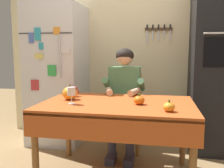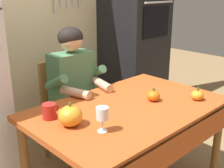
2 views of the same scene
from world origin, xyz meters
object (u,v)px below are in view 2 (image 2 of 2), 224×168
(pumpkin_medium, at_px, (153,96))
(coffee_mug, at_px, (49,111))
(pumpkin_small, at_px, (197,95))
(seated_person, at_px, (77,88))
(wine_glass, at_px, (102,114))
(chair_behind_person, at_px, (65,106))
(wall_oven, at_px, (134,33))
(dining_table, at_px, (131,118))
(pumpkin_large, at_px, (70,116))

(pumpkin_medium, bearing_deg, coffee_mug, 159.05)
(pumpkin_small, bearing_deg, pumpkin_medium, 139.18)
(seated_person, bearing_deg, wine_glass, -116.81)
(chair_behind_person, bearing_deg, pumpkin_small, -65.33)
(wine_glass, relative_size, pumpkin_medium, 1.53)
(wall_oven, distance_m, dining_table, 1.45)
(pumpkin_small, bearing_deg, seated_person, 119.28)
(wall_oven, xyz_separation_m, pumpkin_large, (-1.53, -0.86, -0.25))
(wall_oven, bearing_deg, pumpkin_small, -116.78)
(coffee_mug, height_order, wine_glass, wine_glass)
(wall_oven, bearing_deg, pumpkin_medium, -131.45)
(coffee_mug, distance_m, pumpkin_large, 0.18)
(wall_oven, relative_size, pumpkin_small, 21.92)
(wall_oven, xyz_separation_m, coffee_mug, (-1.56, -0.68, -0.26))
(pumpkin_large, bearing_deg, wine_glass, -65.68)
(dining_table, height_order, pumpkin_large, pumpkin_large)
(dining_table, bearing_deg, seated_person, 92.06)
(wine_glass, bearing_deg, pumpkin_large, 114.32)
(dining_table, relative_size, pumpkin_large, 9.30)
(chair_behind_person, distance_m, wine_glass, 1.05)
(dining_table, bearing_deg, wine_glass, -161.76)
(seated_person, relative_size, pumpkin_small, 12.99)
(wall_oven, distance_m, chair_behind_person, 1.21)
(dining_table, distance_m, chair_behind_person, 0.81)
(wine_glass, height_order, pumpkin_small, wine_glass)
(pumpkin_large, bearing_deg, seated_person, 49.72)
(seated_person, distance_m, pumpkin_medium, 0.68)
(chair_behind_person, relative_size, coffee_mug, 7.79)
(seated_person, relative_size, pumpkin_medium, 12.33)
(seated_person, bearing_deg, pumpkin_medium, -70.36)
(wall_oven, relative_size, chair_behind_person, 2.26)
(dining_table, relative_size, seated_person, 1.12)
(coffee_mug, distance_m, pumpkin_medium, 0.77)
(chair_behind_person, xyz_separation_m, pumpkin_large, (-0.46, -0.73, 0.29))
(wall_oven, height_order, chair_behind_person, wall_oven)
(dining_table, relative_size, coffee_mug, 11.73)
(seated_person, xyz_separation_m, pumpkin_small, (0.48, -0.85, 0.04))
(pumpkin_large, bearing_deg, coffee_mug, 101.24)
(pumpkin_small, bearing_deg, coffee_mug, 153.10)
(wall_oven, height_order, wine_glass, wall_oven)
(chair_behind_person, bearing_deg, pumpkin_medium, -74.61)
(wall_oven, bearing_deg, chair_behind_person, -173.08)
(pumpkin_medium, xyz_separation_m, pumpkin_small, (0.25, -0.22, -0.00))
(coffee_mug, bearing_deg, pumpkin_medium, -20.95)
(seated_person, height_order, coffee_mug, seated_person)
(dining_table, xyz_separation_m, seated_person, (-0.02, 0.60, 0.08))
(chair_behind_person, distance_m, seated_person, 0.29)
(pumpkin_large, height_order, pumpkin_medium, pumpkin_large)
(dining_table, bearing_deg, pumpkin_large, 172.42)
(wall_oven, relative_size, coffee_mug, 17.59)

